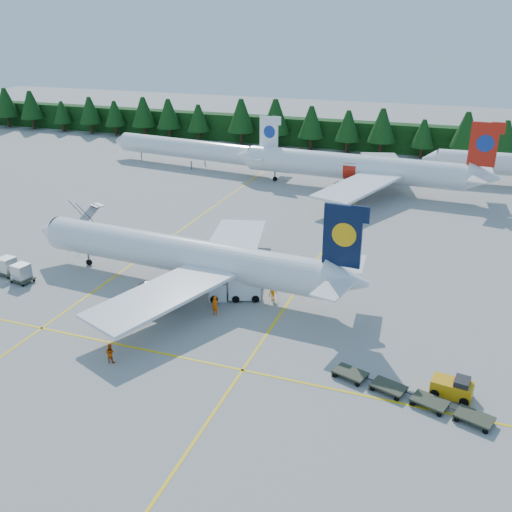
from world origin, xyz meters
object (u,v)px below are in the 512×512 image
(airliner_navy, at_px, (174,254))
(baggage_tug, at_px, (453,387))
(airliner_red, at_px, (348,167))
(airstairs, at_px, (74,233))
(service_truck, at_px, (235,287))

(airliner_navy, distance_m, baggage_tug, 31.26)
(airliner_navy, height_order, airliner_red, airliner_red)
(airliner_navy, bearing_deg, airstairs, 162.12)
(airliner_red, relative_size, service_truck, 7.64)
(airliner_navy, relative_size, service_truck, 6.84)
(airliner_red, relative_size, airstairs, 6.59)
(airstairs, xyz_separation_m, baggage_tug, (47.65, -18.33, -0.04))
(airliner_navy, height_order, airstairs, airliner_navy)
(airliner_navy, xyz_separation_m, service_truck, (7.52, -1.30, -2.09))
(service_truck, bearing_deg, airliner_navy, 148.42)
(airliner_navy, height_order, service_truck, airliner_navy)
(airliner_red, xyz_separation_m, baggage_tug, (19.15, -53.85, -2.95))
(airliner_navy, distance_m, airliner_red, 44.07)
(airliner_navy, relative_size, airstairs, 5.90)
(airliner_navy, bearing_deg, service_truck, -5.86)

